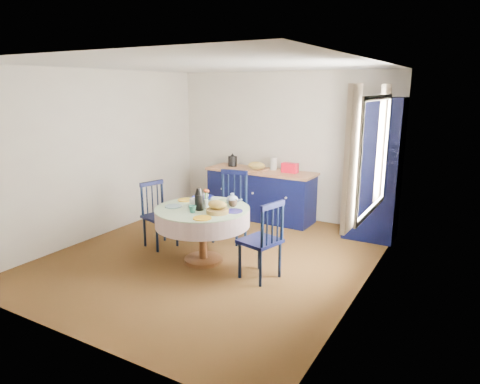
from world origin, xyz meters
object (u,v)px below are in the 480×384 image
object	(u,v)px
chair_left	(158,214)
cobalt_bowl	(203,198)
chair_right	(263,240)
kitchen_counter	(261,193)
pantry_cabinet	(374,170)
mug_c	(233,203)
mug_a	(194,202)
dining_table	(203,217)
mug_d	(205,197)
mug_b	(192,209)
chair_far	(230,206)

from	to	relation	value
chair_left	cobalt_bowl	bearing A→B (deg)	-63.31
chair_left	chair_right	world-z (taller)	chair_right
chair_right	kitchen_counter	bearing A→B (deg)	-138.02
pantry_cabinet	cobalt_bowl	distance (m)	2.57
mug_c	chair_right	bearing A→B (deg)	-28.29
kitchen_counter	chair_right	bearing A→B (deg)	-61.09
kitchen_counter	chair_right	size ratio (longest dim) A/B	1.99
chair_right	mug_a	size ratio (longest dim) A/B	7.70
chair_left	mug_c	world-z (taller)	chair_left
kitchen_counter	dining_table	size ratio (longest dim) A/B	1.59
pantry_cabinet	mug_d	xyz separation A→B (m)	(-1.86, -1.69, -0.28)
dining_table	mug_d	bearing A→B (deg)	119.87
kitchen_counter	dining_table	world-z (taller)	kitchen_counter
cobalt_bowl	mug_c	bearing A→B (deg)	-6.26
pantry_cabinet	dining_table	size ratio (longest dim) A/B	1.73
mug_d	cobalt_bowl	size ratio (longest dim) A/B	0.34
cobalt_bowl	dining_table	bearing A→B (deg)	-54.67
chair_left	mug_b	size ratio (longest dim) A/B	9.70
chair_far	chair_left	bearing A→B (deg)	-144.52
chair_left	mug_b	xyz separation A→B (m)	(0.90, -0.41, 0.31)
chair_right	mug_c	distance (m)	0.74
mug_a	chair_far	bearing A→B (deg)	88.38
pantry_cabinet	dining_table	bearing A→B (deg)	-130.36
mug_b	kitchen_counter	bearing A→B (deg)	95.99
chair_right	mug_c	size ratio (longest dim) A/B	8.31
kitchen_counter	mug_d	world-z (taller)	kitchen_counter
chair_right	chair_far	bearing A→B (deg)	-119.15
chair_far	dining_table	bearing A→B (deg)	-89.61
pantry_cabinet	chair_right	distance (m)	2.31
dining_table	chair_left	xyz separation A→B (m)	(-0.90, 0.17, -0.14)
mug_c	mug_d	bearing A→B (deg)	168.54
kitchen_counter	chair_far	xyz separation A→B (m)	(0.10, -1.19, 0.08)
chair_far	chair_right	world-z (taller)	chair_far
chair_left	mug_c	distance (m)	1.24
kitchen_counter	mug_a	xyz separation A→B (m)	(0.08, -2.06, 0.34)
dining_table	chair_far	world-z (taller)	chair_far
cobalt_bowl	pantry_cabinet	bearing A→B (deg)	42.79
mug_b	mug_d	bearing A→B (deg)	109.25
mug_d	cobalt_bowl	xyz separation A→B (m)	(-0.02, -0.04, -0.01)
chair_far	mug_a	bearing A→B (deg)	-99.80
mug_a	mug_b	world-z (taller)	mug_a
pantry_cabinet	mug_b	world-z (taller)	pantry_cabinet
chair_right	chair_left	bearing A→B (deg)	-83.56
kitchen_counter	chair_left	distance (m)	2.03
dining_table	mug_d	xyz separation A→B (m)	(-0.20, 0.35, 0.16)
pantry_cabinet	mug_b	xyz separation A→B (m)	(-1.66, -2.27, -0.27)
pantry_cabinet	mug_c	world-z (taller)	pantry_cabinet
chair_left	mug_a	world-z (taller)	chair_left
kitchen_counter	chair_right	world-z (taller)	kitchen_counter
chair_right	pantry_cabinet	bearing A→B (deg)	174.41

